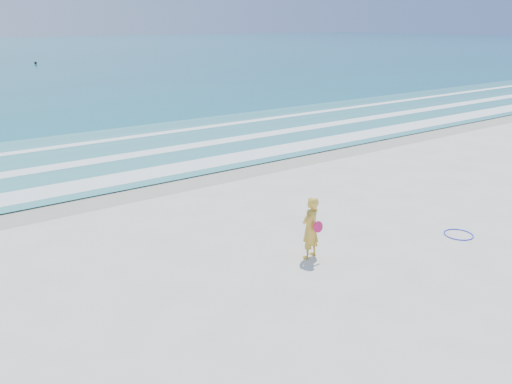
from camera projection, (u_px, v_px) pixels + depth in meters
ground at (343, 294)px, 10.36m from camera, size 400.00×400.00×0.00m
wet_sand at (157, 185)px, 17.28m from camera, size 400.00×2.40×0.00m
shallow at (106, 154)px, 21.10m from camera, size 400.00×10.00×0.01m
foam_near at (142, 175)px, 18.26m from camera, size 400.00×1.40×0.01m
foam_mid at (113, 158)px, 20.49m from camera, size 400.00×0.90×0.01m
foam_far at (87, 143)px, 23.02m from camera, size 400.00×0.60×0.01m
hoop at (459, 235)px, 13.21m from camera, size 0.77×0.77×0.03m
buoy at (36, 63)px, 66.01m from camera, size 0.36×0.36×0.36m
woman at (310, 228)px, 11.74m from camera, size 0.63×0.49×1.52m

